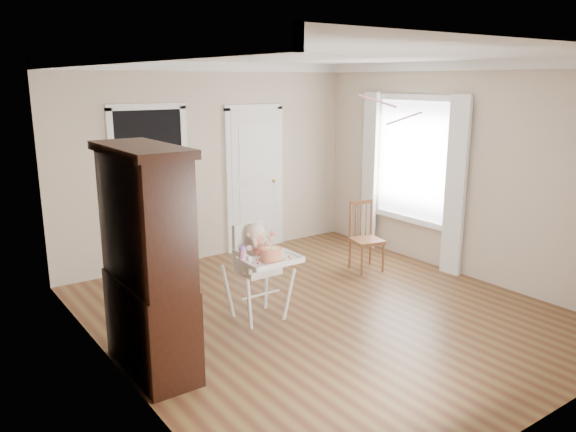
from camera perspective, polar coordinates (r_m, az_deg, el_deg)
floor at (r=6.24m, az=3.62°, el=-9.68°), size 5.00×5.00×0.00m
ceiling at (r=5.73m, az=4.04°, el=15.94°), size 5.00×5.00×0.00m
wall_back at (r=7.90m, az=-7.82°, el=5.40°), size 4.50×0.00×4.50m
wall_left at (r=4.76m, az=-17.59°, el=-0.58°), size 0.00×5.00×5.00m
wall_right at (r=7.45m, az=17.35°, el=4.41°), size 0.00×5.00×5.00m
crown_molding at (r=5.73m, az=4.03°, el=15.34°), size 4.50×5.00×0.12m
doorway at (r=7.55m, az=-13.74°, el=2.90°), size 1.06×0.05×2.22m
closet_door at (r=8.27m, az=-3.38°, el=3.60°), size 0.96×0.09×2.13m
window_right at (r=7.91m, az=12.39°, el=4.75°), size 0.13×1.84×2.30m
high_chair at (r=5.85m, az=-3.05°, el=-4.60°), size 0.61×0.74×1.03m
baby at (r=5.83m, az=-3.18°, el=-3.11°), size 0.30×0.23×0.46m
cake at (r=5.59m, az=-1.66°, el=-3.91°), size 0.28×0.28×0.13m
sippy_cup at (r=5.58m, az=-4.63°, el=-3.83°), size 0.08×0.08×0.18m
china_cabinet at (r=4.88m, az=-14.04°, el=-4.51°), size 0.52×1.16×1.96m
dining_chair at (r=7.50m, az=7.90°, el=-2.26°), size 0.45×0.45×0.92m
streamer at (r=6.68m, az=9.01°, el=11.49°), size 0.20×0.47×0.15m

